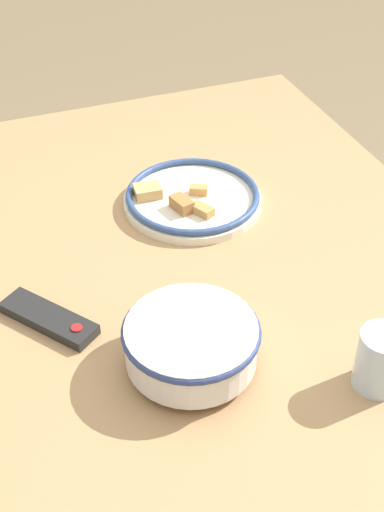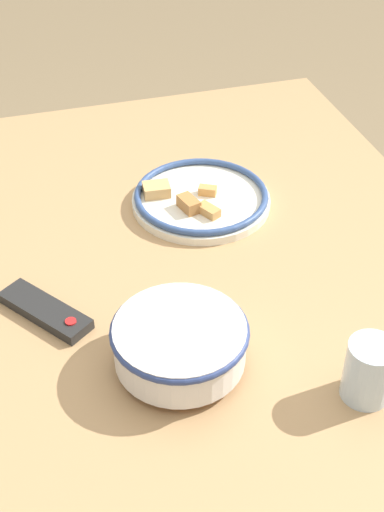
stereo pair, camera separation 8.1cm
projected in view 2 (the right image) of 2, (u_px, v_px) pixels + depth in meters
The scene contains 6 objects.
ground_plane at pixel (210, 473), 1.84m from camera, with size 8.00×8.00×0.00m, color #7F6B4C.
dining_table at pixel (216, 285), 1.43m from camera, with size 1.40×0.99×0.72m.
noodle_bowl at pixel (180, 343), 1.14m from camera, with size 0.22×0.22×0.09m.
food_plate at pixel (200, 198), 1.52m from camera, with size 0.30×0.30×0.04m.
tv_remote at pixel (45, 311), 1.25m from camera, with size 0.18×0.15×0.02m.
drinking_glass at pixel (369, 371), 1.09m from camera, with size 0.08×0.08×0.11m.
Camera 2 is at (-1.02, 0.35, 1.59)m, focal length 50.00 mm.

